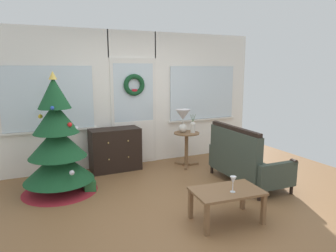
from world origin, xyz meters
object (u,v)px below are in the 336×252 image
Objects in this scene: side_table at (186,142)px; wine_glass at (233,181)px; settee_sofa at (243,161)px; christmas_tree at (58,148)px; dresser_cabinet at (115,149)px; flower_vase at (193,127)px; table_lamp at (183,118)px; coffee_table at (227,195)px; gift_box at (90,186)px.

wine_glass is (-0.55, -2.22, 0.07)m from side_table.
side_table is at bearing 109.02° from settee_sofa.
christmas_tree is 1.27m from dresser_cabinet.
flower_vase is (0.10, -0.06, 0.31)m from side_table.
dresser_cabinet is 1.39m from table_lamp.
dresser_cabinet is 1.35m from side_table.
dresser_cabinet is at bearing 138.17° from settee_sofa.
table_lamp is (2.28, 0.36, 0.26)m from christmas_tree.
settee_sofa is 1.25m from flower_vase.
settee_sofa is 4.05× the size of flower_vase.
table_lamp is at bearing 8.97° from christmas_tree.
coffee_table is 5.13× the size of gift_box.
flower_vase is at bearing 72.16° from coffee_table.
side_table is 1.89× the size of flower_vase.
side_table reaches higher than coffee_table.
dresser_cabinet is 2.07× the size of table_lamp.
christmas_tree reaches higher than table_lamp.
wine_glass is at bearing -103.78° from side_table.
table_lamp is 2.35m from wine_glass.
christmas_tree is 2.62m from wine_glass.
settee_sofa reaches higher than coffee_table.
gift_box is (-2.03, -0.44, -0.69)m from flower_vase.
gift_box is (-1.38, 1.73, -0.46)m from wine_glass.
christmas_tree is 2.91m from settee_sofa.
settee_sofa is 1.37m from coffee_table.
wine_glass is at bearing -46.65° from christmas_tree.
dresser_cabinet is 2.30m from settee_sofa.
coffee_table is at bearing -107.84° from flower_vase.
side_table is 0.48m from table_lamp.
wine_glass is (-0.49, -2.26, -0.40)m from table_lamp.
coffee_table is at bearing -103.17° from table_lamp.
coffee_table is (-0.67, -2.08, -0.43)m from flower_vase.
table_lamp is 2.32m from coffee_table.
coffee_table is at bearing -104.91° from side_table.
wine_glass is at bearing -72.25° from coffee_table.
flower_vase is 2.19m from gift_box.
gift_box is (-2.34, 0.70, -0.29)m from settee_sofa.
table_lamp is at bearing 146.31° from side_table.
table_lamp is at bearing 110.91° from settee_sofa.
table_lamp is 2.26× the size of wine_glass.
settee_sofa reaches higher than dresser_cabinet.
settee_sofa is 1.44m from table_lamp.
gift_box is at bearing -167.89° from flower_vase.
settee_sofa reaches higher than gift_box.
christmas_tree is 2.07× the size of coffee_table.
wine_glass is (-0.65, -2.16, -0.23)m from flower_vase.
settee_sofa is 1.27m from side_table.
flower_vase is at bearing -15.78° from dresser_cabinet.
side_table is (-0.41, 1.20, 0.10)m from settee_sofa.
christmas_tree is 2.57m from coffee_table.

